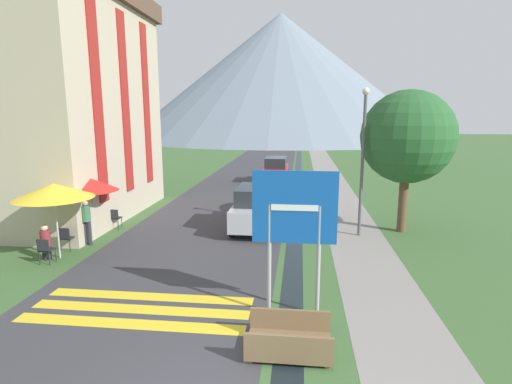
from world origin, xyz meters
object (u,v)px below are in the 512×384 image
at_px(footbridge, 289,341).
at_px(cafe_chair_near_right, 66,237).
at_px(cafe_chair_nearest, 45,249).
at_px(person_seated_far, 45,240).
at_px(parked_car_far, 276,170).
at_px(road_sign, 294,221).
at_px(hotel_building, 61,94).
at_px(parked_car_near, 257,208).
at_px(cafe_umbrella_front_yellow, 54,191).
at_px(streetlamp, 363,151).
at_px(tree_by_path, 407,137).
at_px(cafe_chair_far_right, 115,217).
at_px(cafe_chair_middle, 80,226).
at_px(person_seated_near, 96,216).
at_px(person_standing_terrace, 86,219).
at_px(cafe_umbrella_middle_red, 91,185).

distance_m(footbridge, cafe_chair_near_right, 9.54).
xyz_separation_m(cafe_chair_nearest, person_seated_far, (-0.24, 0.39, 0.15)).
bearing_deg(parked_car_far, road_sign, -85.20).
height_order(hotel_building, parked_car_near, hotel_building).
bearing_deg(cafe_umbrella_front_yellow, parked_car_near, 34.30).
relative_size(cafe_umbrella_front_yellow, streetlamp, 0.44).
bearing_deg(tree_by_path, footbridge, -115.63).
bearing_deg(cafe_chair_far_right, streetlamp, 1.63).
bearing_deg(person_seated_far, cafe_chair_nearest, -58.96).
bearing_deg(parked_car_near, parked_car_far, 89.68).
bearing_deg(cafe_chair_far_right, cafe_chair_middle, -112.09).
xyz_separation_m(hotel_building, footbridge, (10.60, -9.97, -5.39)).
height_order(road_sign, streetlamp, streetlamp).
height_order(hotel_building, person_seated_near, hotel_building).
relative_size(cafe_chair_near_right, tree_by_path, 0.15).
height_order(footbridge, parked_car_near, parked_car_near).
relative_size(parked_car_far, person_standing_terrace, 2.34).
distance_m(parked_car_near, cafe_umbrella_front_yellow, 7.61).
xyz_separation_m(streetlamp, tree_by_path, (1.80, 0.76, 0.50)).
bearing_deg(streetlamp, person_standing_terrace, -167.07).
xyz_separation_m(cafe_chair_far_right, tree_by_path, (11.85, 0.94, 3.33)).
bearing_deg(cafe_chair_far_right, person_seated_far, -98.55).
relative_size(cafe_chair_far_right, person_standing_terrace, 0.50).
bearing_deg(cafe_chair_near_right, streetlamp, 39.47).
bearing_deg(parked_car_near, road_sign, -77.12).
relative_size(cafe_chair_middle, cafe_umbrella_middle_red, 0.36).
bearing_deg(person_standing_terrace, road_sign, -29.88).
bearing_deg(cafe_umbrella_middle_red, hotel_building, 131.23).
xyz_separation_m(parked_car_far, person_seated_near, (-6.49, -12.84, -0.24)).
relative_size(cafe_chair_near_right, streetlamp, 0.15).
bearing_deg(tree_by_path, cafe_umbrella_middle_red, -168.59).
xyz_separation_m(cafe_chair_near_right, cafe_chair_far_right, (0.44, 2.83, 0.00)).
height_order(person_seated_far, tree_by_path, tree_by_path).
bearing_deg(streetlamp, person_seated_far, -159.89).
bearing_deg(hotel_building, parked_car_far, 48.95).
height_order(cafe_umbrella_front_yellow, streetlamp, streetlamp).
distance_m(cafe_chair_middle, tree_by_path, 13.16).
bearing_deg(streetlamp, person_seated_near, -176.05).
bearing_deg(footbridge, person_standing_terrace, 141.81).
bearing_deg(road_sign, person_seated_near, 143.60).
distance_m(parked_car_far, person_seated_near, 14.39).
bearing_deg(road_sign, cafe_chair_middle, 148.86).
relative_size(footbridge, streetlamp, 0.30).
height_order(cafe_umbrella_front_yellow, person_seated_far, cafe_umbrella_front_yellow).
bearing_deg(footbridge, person_seated_near, 136.84).
xyz_separation_m(hotel_building, streetlamp, (13.12, -1.71, -2.27)).
bearing_deg(tree_by_path, cafe_chair_near_right, -162.94).
bearing_deg(person_seated_near, cafe_chair_near_right, -88.31).
bearing_deg(parked_car_far, cafe_umbrella_middle_red, -113.93).
xyz_separation_m(road_sign, cafe_chair_middle, (-8.21, 4.96, -1.80)).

